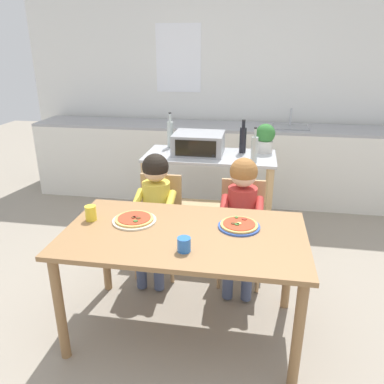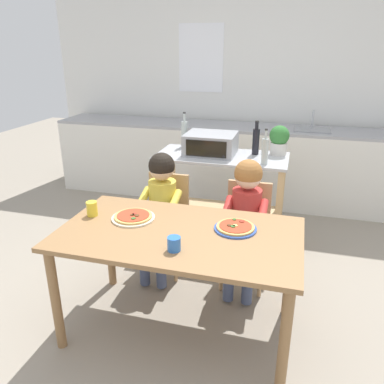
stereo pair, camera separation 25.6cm
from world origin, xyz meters
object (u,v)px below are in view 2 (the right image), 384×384
Objects in this scene: toaster_oven at (211,144)px; bottle_brown_beer at (265,151)px; pizza_plate_blue_rimmed at (235,228)px; drinking_cup_blue at (174,244)px; child_in_yellow_shirt at (160,199)px; dining_chair_left at (166,216)px; dining_chair_right at (246,226)px; child_in_red_shirt at (246,209)px; bottle_tall_green_wine at (184,133)px; potted_herb_plant at (279,139)px; dining_table at (179,245)px; kitchen_island_cart at (220,185)px; bottle_clear_vinegar at (256,141)px; drinking_cup_yellow at (92,209)px; pizza_plate_cream at (133,217)px.

bottle_brown_beer is at bearing -21.71° from toaster_oven.
drinking_cup_blue reaches higher than pizza_plate_blue_rimmed.
toaster_oven is 0.45× the size of child_in_yellow_shirt.
dining_chair_left and dining_chair_right have the same top height.
bottle_brown_beer reaches higher than pizza_plate_blue_rimmed.
bottle_tall_green_wine is at bearing 128.66° from child_in_red_shirt.
dining_chair_right is (0.44, -0.63, -0.48)m from toaster_oven.
bottle_brown_beer is 0.37× the size of dining_chair_right.
potted_herb_plant is 1.39m from pizza_plate_blue_rimmed.
child_in_red_shirt is at bearing -90.00° from dining_chair_right.
child_in_red_shirt reaches higher than dining_chair_left.
potted_herb_plant is 0.96m from child_in_red_shirt.
drinking_cup_blue is at bearing -79.36° from dining_table.
bottle_tall_green_wine is (-0.41, 0.21, 0.42)m from kitchen_island_cart.
dining_chair_left is at bearing 178.28° from dining_chair_right.
child_in_yellow_shirt is (0.07, -0.91, -0.33)m from bottle_tall_green_wine.
drinking_cup_blue is at bearing -129.76° from pizza_plate_blue_rimmed.
bottle_tall_green_wine is 1.24m from child_in_red_shirt.
pizza_plate_blue_rimmed is at bearing -74.28° from kitchen_island_cart.
bottle_clear_vinegar is 1.09m from child_in_yellow_shirt.
bottle_clear_vinegar is at bearing -166.21° from potted_herb_plant.
child_in_red_shirt reaches higher than drinking_cup_yellow.
bottle_tall_green_wine reaches higher than child_in_yellow_shirt.
dining_chair_right is at bearing -61.04° from kitchen_island_cart.
dining_table is at bearing -60.36° from child_in_yellow_shirt.
drinking_cup_blue is at bearing -64.98° from child_in_yellow_shirt.
kitchen_island_cart is 0.68m from dining_chair_left.
child_in_yellow_shirt is at bearing 144.28° from pizza_plate_blue_rimmed.
toaster_oven is at bearing -166.81° from bottle_clear_vinegar.
child_in_red_shirt is 12.52× the size of drinking_cup_blue.
bottle_clear_vinegar is 1.50m from pizza_plate_cream.
toaster_oven is at bearing 158.29° from bottle_brown_beer.
drinking_cup_yellow is at bearing -176.97° from pizza_plate_blue_rimmed.
bottle_clear_vinegar is at bearing 93.29° from dining_chair_right.
dining_chair_right is at bearing 64.97° from dining_table.
potted_herb_plant is at bearing 78.22° from dining_chair_right.
dining_chair_right is at bearing -99.01° from bottle_brown_beer.
dining_chair_left is at bearing -138.03° from potted_herb_plant.
bottle_clear_vinegar is 1.08× the size of pizza_plate_cream.
drinking_cup_blue is at bearing -39.57° from pizza_plate_cream.
dining_chair_right is (0.33, -0.60, -0.10)m from kitchen_island_cart.
kitchen_island_cart reaches higher than drinking_cup_blue.
bottle_clear_vinegar is 0.89m from dining_chair_right.
bottle_tall_green_wine is 0.42× the size of dining_chair_right.
bottle_brown_beer is 1.06× the size of pizza_plate_cream.
kitchen_island_cart reaches higher than pizza_plate_blue_rimmed.
dining_table is (0.11, -1.34, -0.32)m from toaster_oven.
drinking_cup_yellow is (-0.96, -0.05, 0.04)m from pizza_plate_blue_rimmed.
bottle_brown_beer is 1.42m from drinking_cup_blue.
child_in_yellow_shirt reaches higher than drinking_cup_yellow.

